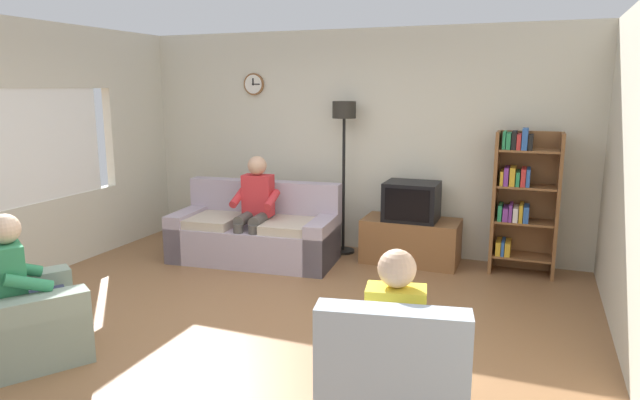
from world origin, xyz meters
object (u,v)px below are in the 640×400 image
object	(u,v)px
couch	(256,234)
person_on_couch	(255,204)
tv	(412,201)
tv_stand	(411,241)
person_in_right_armchair	(396,329)
armchair_near_bookshelf	(394,386)
bookshelf	(521,197)
armchair_near_window	(14,323)
person_in_left_armchair	(23,280)
floor_lamp	(344,135)

from	to	relation	value
couch	person_on_couch	xyz separation A→B (m)	(0.06, -0.11, 0.39)
tv	tv_stand	bearing A→B (deg)	90.00
tv_stand	person_in_right_armchair	size ratio (longest dim) A/B	0.98
couch	armchair_near_bookshelf	distance (m)	3.60
bookshelf	armchair_near_bookshelf	xyz separation A→B (m)	(-0.57, -3.37, -0.56)
bookshelf	armchair_near_window	world-z (taller)	bookshelf
couch	tv	world-z (taller)	tv
couch	person_in_left_armchair	xyz separation A→B (m)	(-0.47, -2.80, 0.29)
bookshelf	floor_lamp	xyz separation A→B (m)	(-2.04, 0.03, 0.60)
couch	person_in_left_armchair	world-z (taller)	person_in_left_armchair
couch	person_on_couch	distance (m)	0.40
tv_stand	tv	distance (m)	0.48
bookshelf	person_on_couch	size ratio (longest dim) A/B	1.28
armchair_near_bookshelf	bookshelf	bearing A→B (deg)	80.38
tv_stand	person_in_right_armchair	bearing A→B (deg)	-79.61
floor_lamp	person_in_left_armchair	distance (m)	3.80
armchair_near_window	bookshelf	bearing A→B (deg)	45.67
floor_lamp	armchair_near_bookshelf	size ratio (longest dim) A/B	1.83
person_in_left_armchair	floor_lamp	bearing A→B (deg)	68.92
couch	floor_lamp	bearing A→B (deg)	37.18
tv_stand	armchair_near_bookshelf	world-z (taller)	armchair_near_bookshelf
floor_lamp	armchair_near_window	world-z (taller)	floor_lamp
floor_lamp	person_in_right_armchair	bearing A→B (deg)	-66.30
person_on_couch	tv	bearing A→B (deg)	21.02
tv	bookshelf	world-z (taller)	bookshelf
armchair_near_window	person_in_left_armchair	bearing A→B (deg)	56.81
floor_lamp	armchair_near_window	distance (m)	3.97
person_in_left_armchair	couch	bearing A→B (deg)	80.56
floor_lamp	person_in_right_armchair	xyz separation A→B (m)	(1.45, -3.31, -0.85)
bookshelf	armchair_near_window	distance (m)	4.93
person_in_right_armchair	armchair_near_window	bearing A→B (deg)	-175.49
couch	tv_stand	size ratio (longest dim) A/B	1.79
floor_lamp	person_on_couch	bearing A→B (deg)	-136.62
couch	person_in_right_armchair	size ratio (longest dim) A/B	1.76
armchair_near_window	person_in_right_armchair	distance (m)	2.86
tv	person_on_couch	distance (m)	1.80
person_in_left_armchair	person_in_right_armchair	bearing A→B (deg)	3.06
couch	person_in_left_armchair	bearing A→B (deg)	-99.44
tv_stand	person_in_right_armchair	world-z (taller)	person_in_right_armchair
tv	person_on_couch	size ratio (longest dim) A/B	0.48
floor_lamp	armchair_near_bookshelf	xyz separation A→B (m)	(1.47, -3.40, -1.16)
armchair_near_window	person_in_right_armchair	size ratio (longest dim) A/B	1.05
floor_lamp	person_in_left_armchair	xyz separation A→B (m)	(-1.33, -3.46, -0.85)
couch	tv	size ratio (longest dim) A/B	3.29
couch	floor_lamp	distance (m)	1.57
tv_stand	floor_lamp	distance (m)	1.48
armchair_near_window	person_on_couch	bearing A→B (deg)	78.35
armchair_near_window	armchair_near_bookshelf	distance (m)	2.86
person_in_left_armchair	person_in_right_armchair	distance (m)	2.79
tv	person_in_right_armchair	size ratio (longest dim) A/B	0.54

